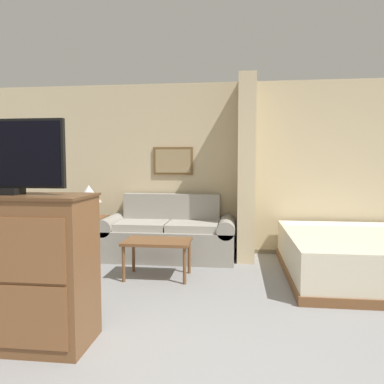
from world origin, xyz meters
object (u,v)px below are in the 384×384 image
object	(u,v)px
couch	(169,235)
table_lamp	(89,195)
coffee_table	(157,244)
tv_dresser	(8,269)
tv	(4,157)
bed	(363,256)

from	to	relation	value
couch	table_lamp	bearing A→B (deg)	-176.38
coffee_table	tv_dresser	world-z (taller)	tv_dresser
table_lamp	tv	size ratio (longest dim) A/B	0.49
coffee_table	tv	bearing A→B (deg)	-114.34
couch	tv_dresser	xyz separation A→B (m)	(-0.75, -2.71, 0.25)
tv_dresser	tv	xyz separation A→B (m)	(0.00, 0.00, 0.86)
couch	tv	xyz separation A→B (m)	(-0.75, -2.70, 1.11)
tv	bed	distance (m)	4.02
couch	bed	bearing A→B (deg)	-14.64
bed	couch	bearing A→B (deg)	165.36
table_lamp	tv	distance (m)	2.72
couch	tv_dresser	bearing A→B (deg)	-105.50
couch	bed	world-z (taller)	couch
coffee_table	bed	world-z (taller)	bed
coffee_table	table_lamp	world-z (taller)	table_lamp
table_lamp	tv_dresser	world-z (taller)	tv_dresser
tv	tv_dresser	bearing A→B (deg)	-90.00
couch	coffee_table	world-z (taller)	couch
coffee_table	tv	world-z (taller)	tv
table_lamp	tv	bearing A→B (deg)	-80.82
tv	bed	world-z (taller)	tv
coffee_table	bed	xyz separation A→B (m)	(2.47, 0.30, -0.14)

